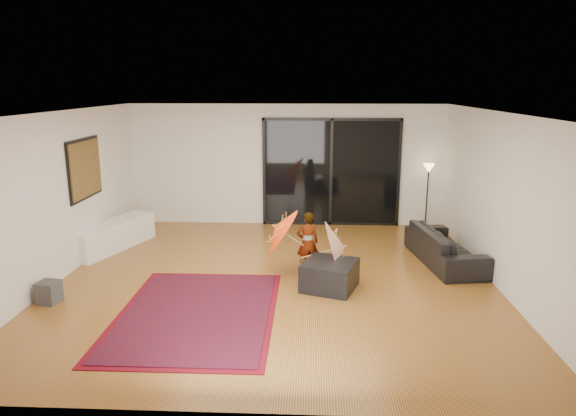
# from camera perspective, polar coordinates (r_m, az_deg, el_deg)

# --- Properties ---
(floor) EXTENTS (7.00, 7.00, 0.00)m
(floor) POSITION_cam_1_polar(r_m,az_deg,el_deg) (8.47, -1.35, -7.98)
(floor) COLOR #A8712E
(floor) RESTS_ON ground
(ceiling) EXTENTS (7.00, 7.00, 0.00)m
(ceiling) POSITION_cam_1_polar(r_m,az_deg,el_deg) (7.88, -1.46, 10.59)
(ceiling) COLOR white
(ceiling) RESTS_ON wall_back
(wall_back) EXTENTS (7.00, 0.00, 7.00)m
(wall_back) POSITION_cam_1_polar(r_m,az_deg,el_deg) (11.50, -0.19, 4.78)
(wall_back) COLOR silver
(wall_back) RESTS_ON floor
(wall_front) EXTENTS (7.00, 0.00, 7.00)m
(wall_front) POSITION_cam_1_polar(r_m,az_deg,el_deg) (4.73, -4.39, -8.34)
(wall_front) COLOR silver
(wall_front) RESTS_ON floor
(wall_left) EXTENTS (0.00, 7.00, 7.00)m
(wall_left) POSITION_cam_1_polar(r_m,az_deg,el_deg) (9.01, -24.20, 1.11)
(wall_left) COLOR silver
(wall_left) RESTS_ON floor
(wall_right) EXTENTS (0.00, 7.00, 7.00)m
(wall_right) POSITION_cam_1_polar(r_m,az_deg,el_deg) (8.57, 22.64, 0.66)
(wall_right) COLOR silver
(wall_right) RESTS_ON floor
(sliding_door) EXTENTS (3.06, 0.07, 2.40)m
(sliding_door) POSITION_cam_1_polar(r_m,az_deg,el_deg) (11.49, 4.81, 3.96)
(sliding_door) COLOR black
(sliding_door) RESTS_ON wall_back
(painting) EXTENTS (0.04, 1.28, 1.08)m
(painting) POSITION_cam_1_polar(r_m,az_deg,el_deg) (9.83, -21.61, 4.08)
(painting) COLOR black
(painting) RESTS_ON wall_left
(media_console) EXTENTS (1.12, 1.99, 0.54)m
(media_console) POSITION_cam_1_polar(r_m,az_deg,el_deg) (10.48, -18.82, -2.90)
(media_console) COLOR white
(media_console) RESTS_ON floor
(speaker) EXTENTS (0.32, 0.32, 0.32)m
(speaker) POSITION_cam_1_polar(r_m,az_deg,el_deg) (8.34, -25.04, -8.47)
(speaker) COLOR #424244
(speaker) RESTS_ON floor
(persian_rug) EXTENTS (2.16, 3.02, 0.02)m
(persian_rug) POSITION_cam_1_polar(r_m,az_deg,el_deg) (7.40, -10.10, -11.42)
(persian_rug) COLOR #5D0814
(persian_rug) RESTS_ON floor
(sofa) EXTENTS (1.09, 2.15, 0.60)m
(sofa) POSITION_cam_1_polar(r_m,az_deg,el_deg) (9.57, 17.02, -4.11)
(sofa) COLOR black
(sofa) RESTS_ON floor
(ottoman) EXTENTS (0.97, 0.97, 0.44)m
(ottoman) POSITION_cam_1_polar(r_m,az_deg,el_deg) (8.08, 4.66, -7.45)
(ottoman) COLOR black
(ottoman) RESTS_ON floor
(floor_lamp) EXTENTS (0.25, 0.25, 1.44)m
(floor_lamp) POSITION_cam_1_polar(r_m,az_deg,el_deg) (11.56, 15.31, 3.27)
(floor_lamp) COLOR black
(floor_lamp) RESTS_ON floor
(child) EXTENTS (0.44, 0.35, 1.06)m
(child) POSITION_cam_1_polar(r_m,az_deg,el_deg) (8.61, 2.19, -3.87)
(child) COLOR #999999
(child) RESTS_ON floor
(parasol_orange) EXTENTS (0.62, 0.86, 0.89)m
(parasol_orange) POSITION_cam_1_polar(r_m,az_deg,el_deg) (8.53, -1.50, -2.61)
(parasol_orange) COLOR #F8420D
(parasol_orange) RESTS_ON child
(parasol_white) EXTENTS (0.53, 0.97, 0.98)m
(parasol_white) POSITION_cam_1_polar(r_m,az_deg,el_deg) (8.50, 6.24, -4.37)
(parasol_white) COLOR silver
(parasol_white) RESTS_ON floor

